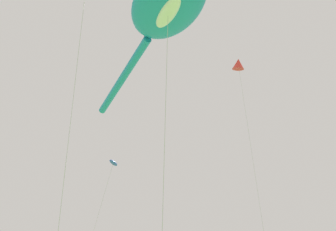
{
  "coord_description": "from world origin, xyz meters",
  "views": [
    {
      "loc": [
        -10.64,
        -2.51,
        1.67
      ],
      "look_at": [
        0.77,
        12.64,
        13.54
      ],
      "focal_mm": 40.3,
      "sensor_mm": 36.0,
      "label": 1
    }
  ],
  "objects": [
    {
      "name": "small_kite_tiny_distant",
      "position": [
        10.07,
        14.53,
        23.35
      ],
      "size": [
        3.09,
        2.13,
        24.06
      ],
      "rotation": [
        0.0,
        0.0,
        -0.49
      ],
      "color": "red",
      "rests_on": "ground"
    },
    {
      "name": "big_show_kite",
      "position": [
        -1.45,
        10.07,
        18.72
      ],
      "size": [
        5.06,
        15.44,
        19.52
      ],
      "rotation": [
        0.0,
        0.0,
        -1.76
      ],
      "color": "#1E8CBF",
      "rests_on": "ground"
    },
    {
      "name": "small_kite_streamer_purple",
      "position": [
        4.66,
        26.36,
        16.48
      ],
      "size": [
        2.77,
        3.66,
        16.92
      ],
      "rotation": [
        0.0,
        0.0,
        0.7
      ],
      "color": "blue",
      "rests_on": "ground"
    }
  ]
}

